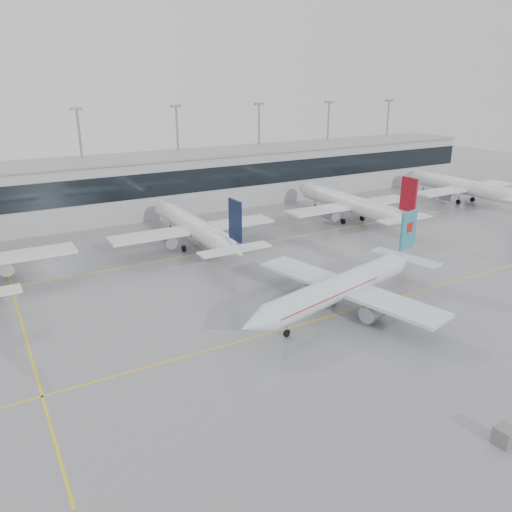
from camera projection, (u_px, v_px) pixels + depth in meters
ground at (305, 323)px, 60.76m from camera, size 320.00×320.00×0.00m
taxi_line_main at (305, 323)px, 60.76m from camera, size 120.00×0.25×0.01m
taxi_line_north at (204, 253)px, 85.29m from camera, size 120.00×0.25×0.01m
taxi_line_cross at (24, 331)px, 58.94m from camera, size 0.25×60.00×0.01m
terminal at (143, 186)px, 109.45m from camera, size 180.00×15.00×12.00m
terminal_glass at (154, 185)px, 102.77m from camera, size 180.00×0.20×5.00m
terminal_roof at (141, 157)px, 107.38m from camera, size 182.00×16.00×0.40m
light_masts at (132, 149)px, 111.90m from camera, size 156.40×1.00×22.60m
air_canada_jet at (345, 286)px, 63.29m from camera, size 34.04×27.09×10.54m
parked_jet_c at (194, 227)px, 87.06m from camera, size 29.64×36.96×11.72m
parked_jet_d at (350, 204)px, 103.49m from camera, size 29.64×36.96×11.72m
parked_jet_e at (463, 187)px, 119.92m from camera, size 29.64×36.96×11.72m
gse_unit at (505, 436)px, 40.36m from camera, size 1.61×1.51×1.55m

